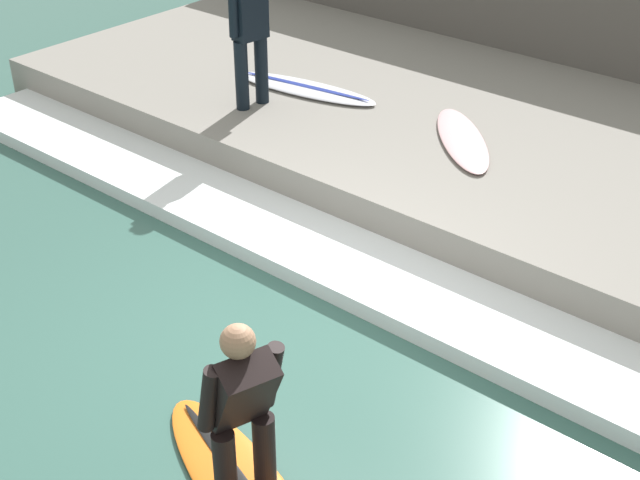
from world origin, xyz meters
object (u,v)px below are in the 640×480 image
Objects in this scene: surfer_riding at (242,405)px; surfboard_waiting_near at (305,88)px; surfer_waiting_near at (250,30)px; surfboard_spare at (462,139)px.

surfer_riding is 0.69× the size of surfboard_waiting_near.
surfboard_waiting_near is at bearing 37.13° from surfer_riding.
surfboard_spare is (0.70, -2.36, -0.85)m from surfer_waiting_near.
surfer_waiting_near reaches higher than surfer_riding.
surfer_waiting_near is at bearing 106.60° from surfboard_spare.
surfboard_spare is at bearing 16.06° from surfer_riding.
surfboard_waiting_near is at bearing 89.71° from surfboard_spare.
surfer_riding reaches higher than surfboard_spare.
surfer_riding is 5.42m from surfer_waiting_near.
surfboard_spare is (-0.01, -2.18, -0.00)m from surfboard_waiting_near.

